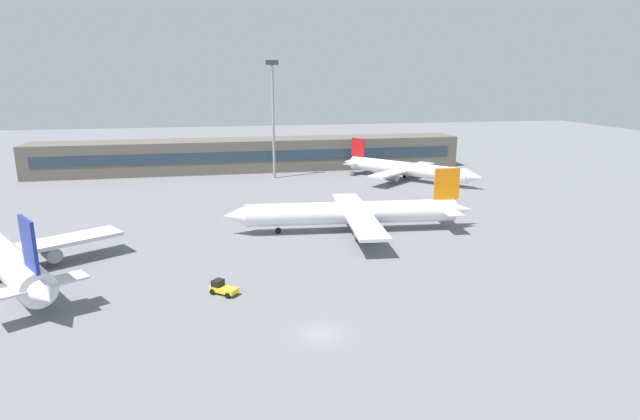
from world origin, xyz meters
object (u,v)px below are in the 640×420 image
(airplane_far, at_px, (407,169))
(baggage_tug_yellow, at_px, (222,288))
(floodlight_tower_west, at_px, (273,112))
(airplane_mid, at_px, (350,213))

(airplane_far, xyz_separation_m, baggage_tug_yellow, (-48.55, -64.59, -2.23))
(baggage_tug_yellow, distance_m, floodlight_tower_west, 78.24)
(airplane_mid, relative_size, floodlight_tower_west, 1.45)
(airplane_mid, xyz_separation_m, baggage_tug_yellow, (-22.46, -23.17, -2.53))
(airplane_far, bearing_deg, airplane_mid, -122.20)
(airplane_mid, relative_size, airplane_far, 1.37)
(floodlight_tower_west, bearing_deg, baggage_tug_yellow, -101.28)
(airplane_mid, height_order, airplane_far, airplane_mid)
(airplane_far, xyz_separation_m, floodlight_tower_west, (-33.59, 10.41, 14.28))
(airplane_mid, relative_size, baggage_tug_yellow, 11.84)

